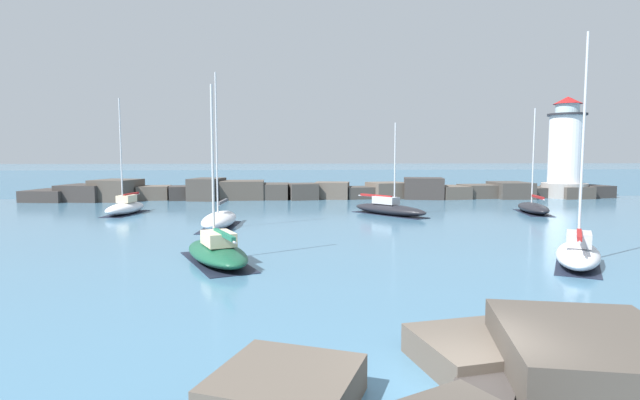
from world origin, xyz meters
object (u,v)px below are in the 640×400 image
sailboat_moored_4 (125,207)px  sailboat_moored_5 (389,208)px  sailboat_moored_1 (578,252)px  lighthouse (566,155)px  sailboat_moored_3 (217,251)px  sailboat_moored_0 (533,208)px  sailboat_moored_2 (219,219)px

sailboat_moored_4 → sailboat_moored_5: 23.33m
sailboat_moored_1 → sailboat_moored_4: (-28.04, 22.77, 0.00)m
lighthouse → sailboat_moored_3: (-37.55, -34.66, -4.69)m
sailboat_moored_0 → sailboat_moored_1: 22.46m
lighthouse → sailboat_moored_5: (-25.20, -16.05, -4.68)m
lighthouse → sailboat_moored_5: lighthouse is taller
sailboat_moored_2 → sailboat_moored_4: bearing=136.2°
sailboat_moored_1 → sailboat_moored_4: size_ratio=1.08×
sailboat_moored_0 → sailboat_moored_3: bearing=-143.4°
lighthouse → sailboat_moored_4: bearing=-164.2°
sailboat_moored_0 → lighthouse: bearing=52.7°
sailboat_moored_3 → sailboat_moored_0: bearing=36.6°
sailboat_moored_2 → sailboat_moored_4: (-9.43, 9.05, 0.03)m
sailboat_moored_3 → sailboat_moored_1: bearing=-6.0°
lighthouse → sailboat_moored_5: size_ratio=1.54×
sailboat_moored_2 → sailboat_moored_3: bearing=-83.2°
sailboat_moored_4 → sailboat_moored_5: size_ratio=1.27×
sailboat_moored_2 → sailboat_moored_3: size_ratio=1.27×
sailboat_moored_0 → sailboat_moored_5: size_ratio=1.18×
sailboat_moored_3 → lighthouse: bearing=42.7°
lighthouse → sailboat_moored_0: lighthouse is taller
sailboat_moored_2 → sailboat_moored_3: sailboat_moored_2 is taller
lighthouse → sailboat_moored_3: size_ratio=1.43×
sailboat_moored_2 → sailboat_moored_4: size_ratio=1.08×
sailboat_moored_1 → sailboat_moored_2: (-18.61, 13.72, -0.03)m
sailboat_moored_2 → sailboat_moored_1: bearing=-36.4°
sailboat_moored_1 → sailboat_moored_0: bearing=67.9°
sailboat_moored_1 → sailboat_moored_3: sailboat_moored_1 is taller
sailboat_moored_2 → sailboat_moored_3: 12.01m
sailboat_moored_0 → sailboat_moored_1: bearing=-112.1°
sailboat_moored_0 → sailboat_moored_4: (-36.49, 1.96, 0.12)m
sailboat_moored_3 → sailboat_moored_4: 23.62m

